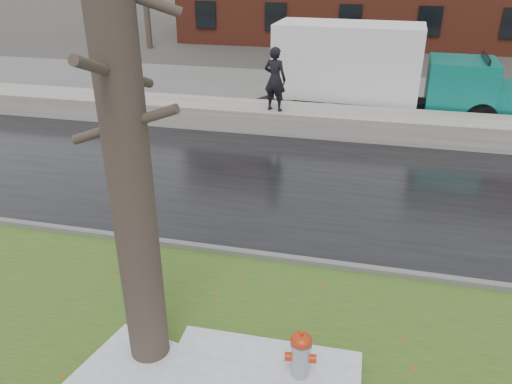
% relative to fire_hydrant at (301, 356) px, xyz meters
% --- Properties ---
extents(ground, '(120.00, 120.00, 0.00)m').
position_rel_fire_hydrant_xyz_m(ground, '(-0.96, 1.87, -0.50)').
color(ground, '#47423D').
rests_on(ground, ground).
extents(verge, '(60.00, 4.50, 0.04)m').
position_rel_fire_hydrant_xyz_m(verge, '(-0.96, 0.62, -0.48)').
color(verge, '#2F4C19').
rests_on(verge, ground).
extents(road, '(60.00, 7.00, 0.03)m').
position_rel_fire_hydrant_xyz_m(road, '(-0.96, 6.37, -0.49)').
color(road, black).
rests_on(road, ground).
extents(parking_lot, '(60.00, 9.00, 0.03)m').
position_rel_fire_hydrant_xyz_m(parking_lot, '(-0.96, 14.87, -0.49)').
color(parking_lot, slate).
rests_on(parking_lot, ground).
extents(curb, '(60.00, 0.15, 0.14)m').
position_rel_fire_hydrant_xyz_m(curb, '(-0.96, 2.87, -0.43)').
color(curb, slate).
rests_on(curb, ground).
extents(snowbank, '(60.00, 1.60, 0.75)m').
position_rel_fire_hydrant_xyz_m(snowbank, '(-0.96, 10.57, -0.13)').
color(snowbank, '#B3ACA4').
rests_on(snowbank, ground).
extents(fire_hydrant, '(0.43, 0.37, 0.87)m').
position_rel_fire_hydrant_xyz_m(fire_hydrant, '(0.00, 0.00, 0.00)').
color(fire_hydrant, '#A0A4A8').
rests_on(fire_hydrant, verge).
extents(tree, '(1.41, 1.68, 6.78)m').
position_rel_fire_hydrant_xyz_m(tree, '(-2.14, -0.03, 2.95)').
color(tree, brown).
rests_on(tree, verge).
extents(box_truck, '(9.48, 2.57, 3.15)m').
position_rel_fire_hydrant_xyz_m(box_truck, '(0.59, 12.77, 1.16)').
color(box_truck, black).
rests_on(box_truck, ground).
extents(worker, '(0.81, 0.63, 1.98)m').
position_rel_fire_hydrant_xyz_m(worker, '(-2.43, 10.19, 1.24)').
color(worker, black).
rests_on(worker, snowbank).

